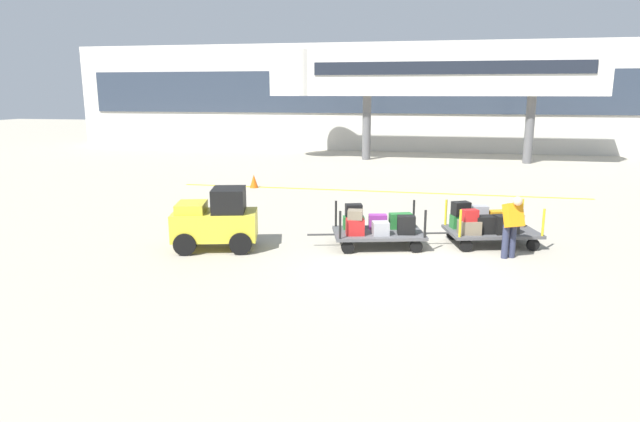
{
  "coord_description": "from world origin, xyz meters",
  "views": [
    {
      "loc": [
        0.44,
        -12.38,
        3.95
      ],
      "look_at": [
        -2.3,
        1.5,
        0.86
      ],
      "focal_mm": 30.64,
      "sensor_mm": 36.0,
      "label": 1
    }
  ],
  "objects_px": {
    "baggage_cart_lead": "(376,227)",
    "baggage_cart_middle": "(487,225)",
    "baggage_handler": "(512,224)",
    "safety_cone_near": "(254,181)",
    "baggage_tug": "(216,220)"
  },
  "relations": [
    {
      "from": "baggage_cart_lead",
      "to": "baggage_cart_middle",
      "type": "xyz_separation_m",
      "value": [
        2.83,
        0.69,
        0.03
      ]
    },
    {
      "from": "baggage_cart_lead",
      "to": "baggage_cart_middle",
      "type": "bearing_deg",
      "value": 13.7
    },
    {
      "from": "baggage_tug",
      "to": "safety_cone_near",
      "type": "bearing_deg",
      "value": 102.07
    },
    {
      "from": "baggage_tug",
      "to": "baggage_cart_lead",
      "type": "bearing_deg",
      "value": 14.39
    },
    {
      "from": "baggage_handler",
      "to": "safety_cone_near",
      "type": "xyz_separation_m",
      "value": [
        -9.18,
        8.4,
        -0.59
      ]
    },
    {
      "from": "baggage_cart_middle",
      "to": "baggage_cart_lead",
      "type": "bearing_deg",
      "value": -166.3
    },
    {
      "from": "baggage_cart_lead",
      "to": "baggage_handler",
      "type": "height_order",
      "value": "baggage_handler"
    },
    {
      "from": "baggage_cart_middle",
      "to": "safety_cone_near",
      "type": "xyz_separation_m",
      "value": [
        -8.73,
        7.26,
        -0.27
      ]
    },
    {
      "from": "baggage_cart_lead",
      "to": "safety_cone_near",
      "type": "relative_size",
      "value": 5.61
    },
    {
      "from": "baggage_cart_lead",
      "to": "safety_cone_near",
      "type": "distance_m",
      "value": 9.91
    },
    {
      "from": "baggage_cart_middle",
      "to": "baggage_handler",
      "type": "relative_size",
      "value": 1.98
    },
    {
      "from": "baggage_cart_lead",
      "to": "baggage_handler",
      "type": "bearing_deg",
      "value": -7.7
    },
    {
      "from": "baggage_cart_lead",
      "to": "baggage_cart_middle",
      "type": "height_order",
      "value": "baggage_cart_middle"
    },
    {
      "from": "baggage_cart_lead",
      "to": "baggage_handler",
      "type": "xyz_separation_m",
      "value": [
        3.28,
        -0.44,
        0.34
      ]
    },
    {
      "from": "baggage_handler",
      "to": "safety_cone_near",
      "type": "relative_size",
      "value": 2.84
    }
  ]
}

